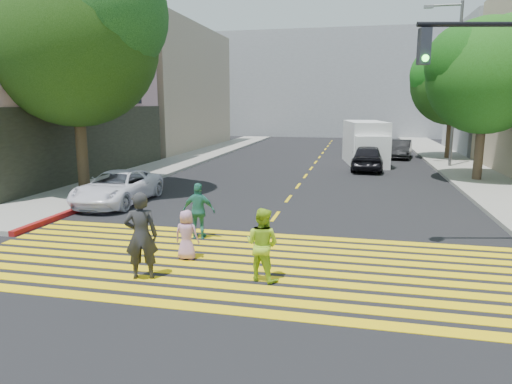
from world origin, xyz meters
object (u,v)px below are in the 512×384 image
(white_sedan, at_px, (118,187))
(tree_right_far, at_px, (455,79))
(pedestrian_man, at_px, (141,236))
(dark_car_near, at_px, (368,157))
(pedestrian_child, at_px, (187,235))
(tree_right_near, at_px, (488,70))
(dark_car_parked, at_px, (400,149))
(pedestrian_woman, at_px, (262,244))
(white_van, at_px, (366,144))
(silver_car, at_px, (365,142))
(pedestrian_extra, at_px, (199,211))
(tree_left, at_px, (76,33))

(white_sedan, bearing_deg, tree_right_far, 49.06)
(pedestrian_man, height_order, dark_car_near, pedestrian_man)
(tree_right_far, bearing_deg, pedestrian_child, -113.53)
(tree_right_near, xyz_separation_m, dark_car_parked, (-2.81, 9.66, -4.65))
(pedestrian_man, xyz_separation_m, pedestrian_child, (0.48, 1.39, -0.34))
(pedestrian_woman, bearing_deg, white_van, -78.03)
(tree_right_far, relative_size, silver_car, 1.75)
(pedestrian_extra, xyz_separation_m, dark_car_near, (4.85, 14.94, -0.05))
(pedestrian_woman, distance_m, white_van, 20.47)
(pedestrian_extra, height_order, silver_car, pedestrian_extra)
(tree_right_far, distance_m, white_van, 7.82)
(pedestrian_man, bearing_deg, tree_right_far, -132.84)
(tree_left, bearing_deg, pedestrian_woman, -40.33)
(pedestrian_man, distance_m, silver_car, 30.76)
(tree_right_far, distance_m, pedestrian_child, 25.58)
(white_sedan, relative_size, silver_car, 0.97)
(pedestrian_child, height_order, dark_car_near, dark_car_near)
(tree_left, bearing_deg, white_sedan, -32.39)
(tree_left, bearing_deg, dark_car_parked, 49.61)
(dark_car_near, bearing_deg, pedestrian_man, 76.89)
(white_van, bearing_deg, tree_left, -141.28)
(tree_left, distance_m, dark_car_near, 16.28)
(pedestrian_extra, bearing_deg, tree_right_near, -132.22)
(tree_right_far, relative_size, dark_car_parked, 2.06)
(pedestrian_woman, height_order, dark_car_parked, pedestrian_woman)
(tree_right_far, relative_size, white_van, 1.35)
(tree_left, xyz_separation_m, dark_car_parked, (13.98, 16.43, -5.84))
(pedestrian_man, distance_m, white_sedan, 8.12)
(pedestrian_woman, relative_size, dark_car_parked, 0.41)
(pedestrian_woman, height_order, dark_car_near, pedestrian_woman)
(pedestrian_extra, relative_size, silver_car, 0.35)
(white_sedan, bearing_deg, pedestrian_child, -48.93)
(pedestrian_woman, distance_m, pedestrian_extra, 3.55)
(pedestrian_woman, relative_size, white_sedan, 0.36)
(pedestrian_man, bearing_deg, tree_right_near, -143.72)
(tree_right_far, distance_m, dark_car_parked, 5.68)
(tree_left, xyz_separation_m, pedestrian_extra, (6.78, -5.11, -5.69))
(white_sedan, xyz_separation_m, silver_car, (9.41, 23.51, 0.04))
(pedestrian_man, bearing_deg, dark_car_parked, -126.20)
(tree_right_far, distance_m, pedestrian_extra, 24.11)
(tree_left, xyz_separation_m, white_sedan, (2.23, -1.41, -5.86))
(tree_right_near, bearing_deg, pedestrian_woman, -117.79)
(pedestrian_extra, bearing_deg, pedestrian_child, 97.75)
(pedestrian_child, height_order, pedestrian_extra, pedestrian_extra)
(pedestrian_woman, bearing_deg, dark_car_near, -79.38)
(pedestrian_child, height_order, dark_car_parked, dark_car_parked)
(tree_right_far, distance_m, pedestrian_woman, 25.66)
(pedestrian_man, bearing_deg, pedestrian_extra, -112.80)
(pedestrian_woman, relative_size, dark_car_near, 0.36)
(pedestrian_man, xyz_separation_m, pedestrian_extra, (0.18, 3.13, -0.17))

